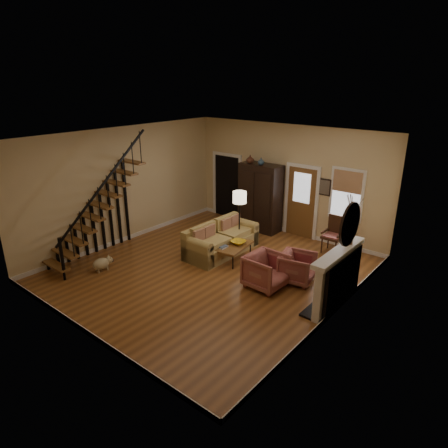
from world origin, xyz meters
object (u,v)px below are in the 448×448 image
Objects in this scene: side_chair at (333,235)px; armoire at (260,198)px; floor_lamp at (239,220)px; sofa at (222,239)px; coffee_table at (233,253)px; armchair_right at (297,268)px; armchair_left at (266,271)px.

armoire is at bearing 175.52° from side_chair.
side_chair is (2.17, 1.37, -0.31)m from floor_lamp.
sofa is at bearing -140.04° from side_chair.
armchair_right is (1.88, 0.03, 0.14)m from coffee_table.
floor_lamp is at bearing 59.86° from armchair_right.
armchair_left is at bearing -21.76° from sofa.
floor_lamp is 1.62× the size of side_chair.
armoire reaches higher than armchair_right.
sofa reaches higher than armchair_left.
armoire is 1.90× the size of coffee_table.
armchair_right is 2.42m from floor_lamp.
coffee_table is at bearing -16.89° from sofa.
armchair_right is at bearing -30.12° from armchair_left.
coffee_table is 1.89m from armchair_right.
side_chair reaches higher than coffee_table.
side_chair is at bearing 49.78° from coffee_table.
sofa is 1.33× the size of floor_lamp.
armchair_left is (1.46, -0.64, 0.18)m from coffee_table.
floor_lamp reaches higher than armchair_right.
armchair_left is (2.00, -0.81, -0.01)m from sofa.
coffee_table is 1.03m from floor_lamp.
coffee_table is 1.61m from armchair_left.
armchair_right is 2.09m from side_chair.
coffee_table is 0.67× the size of floor_lamp.
armoire is 0.96× the size of sofa.
armoire reaches higher than floor_lamp.
sofa is at bearing -105.49° from floor_lamp.
floor_lamp is (-1.84, 1.39, 0.43)m from armchair_left.
armoire reaches higher than armchair_left.
armchair_right is at bearing -17.49° from floor_lamp.
sofa is 1.99× the size of coffee_table.
coffee_table is (0.76, -2.32, -0.84)m from armoire.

